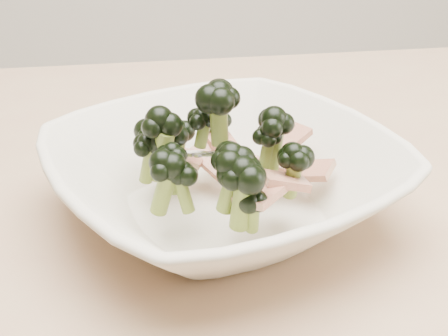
{
  "coord_description": "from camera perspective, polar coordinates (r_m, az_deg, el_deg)",
  "views": [
    {
      "loc": [
        -0.14,
        -0.57,
        1.07
      ],
      "look_at": [
        -0.06,
        -0.07,
        0.8
      ],
      "focal_mm": 50.0,
      "sensor_mm": 36.0,
      "label": 1
    }
  ],
  "objects": [
    {
      "name": "dining_table",
      "position": [
        0.72,
        4.08,
        -7.48
      ],
      "size": [
        1.2,
        0.8,
        0.75
      ],
      "color": "tan",
      "rests_on": "ground"
    },
    {
      "name": "broccoli_dish",
      "position": [
        0.57,
        -0.13,
        -0.74
      ],
      "size": [
        0.41,
        0.41,
        0.14
      ],
      "color": "beige",
      "rests_on": "dining_table"
    }
  ]
}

